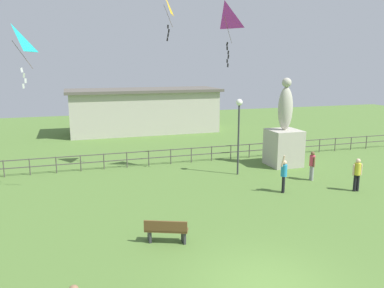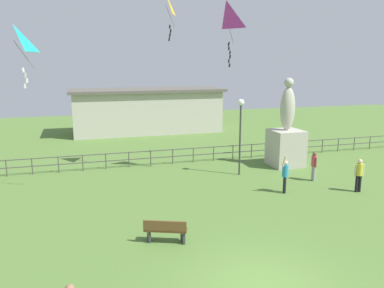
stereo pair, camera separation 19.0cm
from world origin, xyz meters
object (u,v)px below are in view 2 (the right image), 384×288
(person_0, at_px, (314,164))
(statue_monument, at_px, (286,140))
(person_2, at_px, (359,173))
(person_1, at_px, (285,174))
(kite_0, at_px, (166,6))
(lamppost, at_px, (241,120))
(kite_2, at_px, (226,18))
(kite_5, at_px, (14,42))
(park_bench, at_px, (165,230))

(person_0, bearing_deg, statue_monument, 86.64)
(statue_monument, relative_size, person_2, 3.25)
(person_1, xyz_separation_m, kite_0, (-4.47, 5.52, 8.22))
(lamppost, relative_size, kite_2, 1.31)
(person_1, height_order, person_2, person_1)
(statue_monument, distance_m, person_0, 3.33)
(person_1, xyz_separation_m, kite_5, (-11.70, 2.05, 6.06))
(person_1, relative_size, kite_2, 0.58)
(park_bench, xyz_separation_m, person_1, (6.70, 3.55, 0.48))
(person_2, bearing_deg, statue_monument, 98.44)
(lamppost, height_order, person_1, lamppost)
(kite_0, height_order, kite_5, kite_0)
(park_bench, xyz_separation_m, kite_2, (4.89, 6.97, 7.95))
(kite_2, bearing_deg, park_bench, -125.08)
(lamppost, height_order, park_bench, lamppost)
(lamppost, bearing_deg, person_0, -33.77)
(person_2, distance_m, kite_5, 16.63)
(statue_monument, height_order, kite_5, kite_5)
(kite_0, bearing_deg, person_1, -50.99)
(person_0, xyz_separation_m, person_1, (-2.49, -1.32, 0.04))
(lamppost, height_order, kite_0, kite_0)
(person_1, relative_size, kite_0, 0.76)
(statue_monument, xyz_separation_m, lamppost, (-3.50, -1.04, 1.49))
(person_1, bearing_deg, person_2, -14.61)
(kite_2, bearing_deg, person_0, -26.00)
(park_bench, bearing_deg, person_2, 14.49)
(person_2, height_order, kite_0, kite_0)
(person_0, bearing_deg, kite_5, 177.06)
(person_2, xyz_separation_m, kite_5, (-15.20, 2.97, 6.06))
(lamppost, bearing_deg, person_1, -77.02)
(statue_monument, xyz_separation_m, person_2, (0.81, -5.49, -0.68))
(person_2, distance_m, kite_0, 13.13)
(statue_monument, relative_size, kite_2, 1.64)
(person_0, height_order, kite_0, kite_0)
(statue_monument, xyz_separation_m, kite_2, (-4.49, -1.15, 6.79))
(person_0, bearing_deg, person_1, -152.02)
(person_2, height_order, kite_5, kite_5)
(lamppost, distance_m, kite_5, 11.66)
(park_bench, height_order, kite_0, kite_0)
(statue_monument, relative_size, lamppost, 1.25)
(statue_monument, height_order, person_1, statue_monument)
(lamppost, relative_size, kite_5, 1.68)
(kite_0, distance_m, kite_2, 3.47)
(person_2, distance_m, kite_2, 10.14)
(lamppost, relative_size, person_0, 2.70)
(park_bench, distance_m, kite_5, 9.95)
(statue_monument, bearing_deg, person_2, -81.56)
(lamppost, bearing_deg, park_bench, -129.74)
(lamppost, xyz_separation_m, kite_2, (-1.00, -0.11, 5.30))
(statue_monument, relative_size, kite_0, 2.14)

